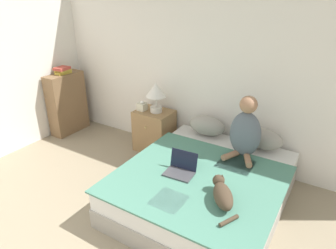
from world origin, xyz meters
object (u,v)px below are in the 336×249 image
object	(u,v)px
pillow_far	(262,138)
tissue_box	(142,106)
pillow_near	(207,125)
nightstand	(154,130)
person_sitting	(245,131)
table_lamp	(156,92)
bed	(204,187)
laptop_open	(181,169)
cat_tabby	(222,194)
book_stack_top	(63,70)
bookshelf	(67,103)

from	to	relation	value
pillow_far	tissue_box	xyz separation A→B (m)	(-1.72, -0.10, 0.11)
pillow_near	nightstand	distance (m)	0.86
tissue_box	pillow_near	bearing A→B (deg)	6.03
pillow_near	person_sitting	bearing A→B (deg)	-25.88
table_lamp	nightstand	bearing A→B (deg)	173.68
bed	laptop_open	bearing A→B (deg)	-137.05
laptop_open	nightstand	bearing A→B (deg)	132.03
pillow_near	laptop_open	size ratio (longest dim) A/B	1.58
laptop_open	nightstand	distance (m)	1.37
pillow_near	person_sitting	size ratio (longest dim) A/B	0.69
cat_tabby	laptop_open	world-z (taller)	laptop_open
nightstand	table_lamp	xyz separation A→B (m)	(0.04, -0.00, 0.61)
pillow_far	tissue_box	bearing A→B (deg)	-176.52
laptop_open	book_stack_top	distance (m)	2.73
laptop_open	pillow_far	bearing A→B (deg)	56.25
pillow_near	tissue_box	xyz separation A→B (m)	(-0.99, -0.10, 0.11)
table_lamp	book_stack_top	world-z (taller)	book_stack_top
nightstand	person_sitting	bearing A→B (deg)	-9.69
table_lamp	laptop_open	bearing A→B (deg)	-45.03
cat_tabby	book_stack_top	bearing A→B (deg)	38.47
bed	book_stack_top	bearing A→B (deg)	169.04
bookshelf	pillow_near	bearing A→B (deg)	6.37
cat_tabby	table_lamp	distance (m)	1.93
laptop_open	book_stack_top	world-z (taller)	book_stack_top
cat_tabby	bookshelf	world-z (taller)	bookshelf
tissue_box	book_stack_top	bearing A→B (deg)	-173.37
cat_tabby	bookshelf	size ratio (longest dim) A/B	0.52
pillow_far	tissue_box	size ratio (longest dim) A/B	3.63
pillow_far	book_stack_top	distance (m)	3.19
person_sitting	bookshelf	world-z (taller)	person_sitting
pillow_far	table_lamp	bearing A→B (deg)	-177.91
person_sitting	table_lamp	distance (m)	1.41
pillow_far	table_lamp	world-z (taller)	table_lamp
person_sitting	book_stack_top	size ratio (longest dim) A/B	2.97
book_stack_top	pillow_far	bearing A→B (deg)	4.91
cat_tabby	laptop_open	bearing A→B (deg)	34.05
pillow_far	table_lamp	xyz separation A→B (m)	(-1.51, -0.06, 0.34)
cat_tabby	table_lamp	xyz separation A→B (m)	(-1.50, 1.16, 0.39)
pillow_near	bookshelf	distance (m)	2.43
pillow_far	book_stack_top	bearing A→B (deg)	-175.09
book_stack_top	nightstand	bearing A→B (deg)	7.85
person_sitting	tissue_box	bearing A→B (deg)	173.25
pillow_near	person_sitting	xyz separation A→B (m)	(0.60, -0.29, 0.19)
person_sitting	laptop_open	bearing A→B (deg)	-122.16
pillow_far	table_lamp	distance (m)	1.55
pillow_far	laptop_open	world-z (taller)	pillow_far
pillow_near	book_stack_top	world-z (taller)	book_stack_top
bed	laptop_open	world-z (taller)	laptop_open
table_lamp	tissue_box	bearing A→B (deg)	-166.96
pillow_near	person_sitting	world-z (taller)	person_sitting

